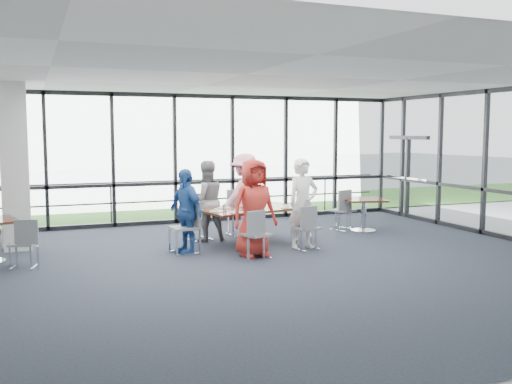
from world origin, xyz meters
name	(u,v)px	position (x,y,z in m)	size (l,w,h in m)	color
floor	(246,268)	(0.00, 0.00, -0.01)	(12.00, 10.00, 0.02)	#1F2531
ceiling	(246,74)	(0.00, 0.00, 3.20)	(12.00, 10.00, 0.04)	white
wall_front	(454,211)	(0.00, -5.00, 1.60)	(12.00, 0.10, 3.20)	silver
curtain_wall_back	(175,159)	(0.00, 5.00, 1.60)	(12.00, 0.10, 3.20)	white
exit_door	(408,178)	(6.00, 3.75, 1.05)	(0.12, 1.60, 2.10)	black
structural_column	(15,167)	(-3.60, 3.00, 1.60)	(0.50, 0.50, 3.20)	white
apron	(140,201)	(0.00, 10.00, -0.02)	(80.00, 70.00, 0.02)	gray
grass_strip	(152,208)	(0.00, 8.00, 0.01)	(80.00, 5.00, 0.01)	#2A5E1C
hangar_main	(140,122)	(4.00, 32.00, 3.00)	(24.00, 10.00, 6.00)	silver
guard_rail	(170,201)	(0.00, 5.60, 0.50)	(0.06, 0.06, 12.00)	#2D2D33
main_table	(251,214)	(0.75, 1.75, 0.64)	(2.26, 1.59, 0.75)	#3C1C0B
side_table_right	(364,203)	(3.73, 2.29, 0.64)	(1.14, 1.14, 0.75)	#3C1C0B
diner_near_left	(254,208)	(0.42, 0.73, 0.89)	(0.87, 0.57, 1.78)	red
diner_near_right	(303,204)	(1.58, 1.06, 0.88)	(0.64, 0.47, 1.75)	white
diner_far_left	(206,201)	(0.04, 2.48, 0.84)	(0.81, 0.50, 1.67)	gray
diner_far_right	(245,195)	(1.00, 2.73, 0.90)	(1.16, 0.60, 1.80)	pink
diner_end	(186,211)	(-0.66, 1.45, 0.79)	(0.93, 0.51, 1.59)	#2859A5
chair_main_nl	(256,235)	(0.38, 0.53, 0.44)	(0.43, 0.43, 0.87)	gray
chair_main_nr	(307,228)	(1.58, 0.90, 0.42)	(0.41, 0.41, 0.84)	gray
chair_main_fl	(199,218)	(-0.08, 2.62, 0.47)	(0.46, 0.46, 0.94)	gray
chair_main_fr	(239,213)	(0.90, 2.86, 0.48)	(0.47, 0.47, 0.97)	gray
chair_main_end	(184,228)	(-0.70, 1.44, 0.48)	(0.47, 0.47, 0.97)	gray
chair_spare_la	(23,244)	(-3.48, 1.30, 0.41)	(0.40, 0.40, 0.82)	gray
chair_spare_lb	(16,225)	(-3.64, 3.34, 0.43)	(0.42, 0.42, 0.87)	gray
chair_spare_r	(343,210)	(3.35, 2.57, 0.46)	(0.45, 0.45, 0.93)	gray
plate_nl	(237,212)	(0.26, 1.22, 0.76)	(0.26, 0.26, 0.01)	white
plate_nr	(287,207)	(1.43, 1.50, 0.76)	(0.26, 0.26, 0.01)	white
plate_fl	(223,208)	(0.23, 1.93, 0.76)	(0.24, 0.24, 0.01)	white
plate_fr	(260,204)	(1.14, 2.25, 0.76)	(0.24, 0.24, 0.01)	white
plate_end	(216,211)	(-0.05, 1.50, 0.76)	(0.27, 0.27, 0.01)	white
tumbler_a	(246,207)	(0.53, 1.41, 0.82)	(0.07, 0.07, 0.13)	white
tumbler_b	(269,204)	(1.13, 1.69, 0.82)	(0.07, 0.07, 0.13)	white
tumbler_c	(245,203)	(0.74, 2.02, 0.81)	(0.06, 0.06, 0.13)	white
tumbler_d	(225,208)	(0.10, 1.43, 0.82)	(0.07, 0.07, 0.14)	white
menu_a	(255,211)	(0.66, 1.25, 0.75)	(0.28, 0.20, 0.00)	silver
menu_b	(297,206)	(1.71, 1.63, 0.75)	(0.31, 0.22, 0.00)	silver
menu_c	(246,205)	(0.81, 2.15, 0.75)	(0.30, 0.21, 0.00)	silver
condiment_caddy	(251,206)	(0.79, 1.80, 0.77)	(0.10, 0.07, 0.04)	black
ketchup_bottle	(247,203)	(0.70, 1.84, 0.84)	(0.06, 0.06, 0.18)	#B21717
green_bottle	(250,202)	(0.78, 1.86, 0.85)	(0.05, 0.05, 0.20)	#1A7D34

